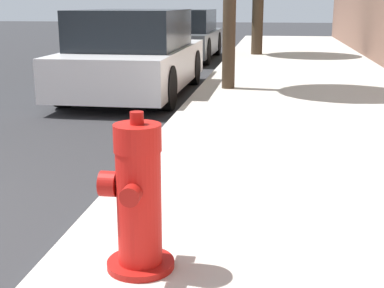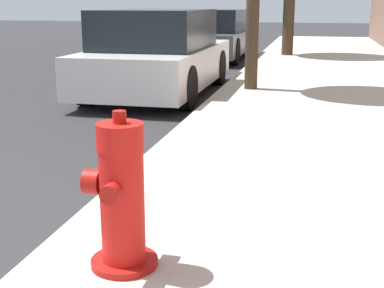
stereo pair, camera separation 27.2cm
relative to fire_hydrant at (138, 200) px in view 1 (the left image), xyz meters
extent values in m
cube|color=beige|center=(1.20, 0.14, -0.45)|extent=(3.47, 40.00, 0.16)
cylinder|color=#A91511|center=(0.00, 0.00, -0.35)|extent=(0.35, 0.35, 0.04)
cylinder|color=red|center=(0.00, 0.00, -0.04)|extent=(0.22, 0.22, 0.58)
cylinder|color=red|center=(0.00, 0.00, 0.32)|extent=(0.23, 0.23, 0.13)
cylinder|color=#A91511|center=(0.00, 0.00, 0.42)|extent=(0.07, 0.07, 0.06)
cylinder|color=#A91511|center=(0.00, -0.15, 0.08)|extent=(0.10, 0.07, 0.10)
cylinder|color=#A91511|center=(0.00, 0.15, 0.08)|extent=(0.10, 0.07, 0.10)
cylinder|color=#A91511|center=(-0.15, 0.00, 0.08)|extent=(0.08, 0.13, 0.13)
cube|color=silver|center=(-1.59, 6.12, -0.05)|extent=(1.68, 4.04, 0.60)
cube|color=black|center=(-1.59, 5.96, 0.55)|extent=(1.54, 2.22, 0.60)
cylinder|color=black|center=(-2.35, 7.38, -0.21)|extent=(0.20, 0.63, 0.63)
cylinder|color=black|center=(-0.83, 7.38, -0.21)|extent=(0.20, 0.63, 0.63)
cylinder|color=black|center=(-2.35, 4.87, -0.21)|extent=(0.20, 0.63, 0.63)
cylinder|color=black|center=(-0.83, 4.87, -0.21)|extent=(0.20, 0.63, 0.63)
cube|color=#4C5156|center=(-1.76, 11.82, -0.06)|extent=(1.68, 4.09, 0.56)
cube|color=black|center=(-1.76, 11.65, 0.50)|extent=(1.55, 2.25, 0.56)
cylinder|color=black|center=(-2.52, 13.09, -0.19)|extent=(0.20, 0.66, 0.66)
cylinder|color=black|center=(-1.00, 13.09, -0.19)|extent=(0.20, 0.66, 0.66)
cylinder|color=black|center=(-2.52, 10.55, -0.19)|extent=(0.20, 0.66, 0.66)
cylinder|color=black|center=(-1.00, 10.55, -0.19)|extent=(0.20, 0.66, 0.66)
cylinder|color=#423323|center=(0.19, 11.93, 0.80)|extent=(0.29, 0.29, 2.33)
camera|label=1|loc=(0.64, -2.43, 0.95)|focal=50.00mm
camera|label=2|loc=(0.91, -2.38, 0.95)|focal=50.00mm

